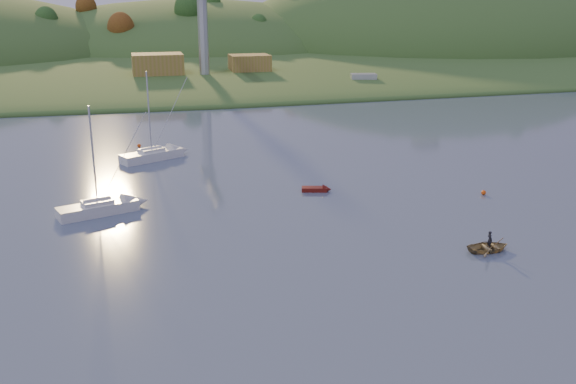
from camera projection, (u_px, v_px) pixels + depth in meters
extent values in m
cube|color=#3A5421|center=(162.00, 48.00, 244.36)|extent=(620.00, 220.00, 1.50)
ellipsoid|color=#3A5421|center=(178.00, 66.00, 184.30)|extent=(640.00, 150.00, 7.00)
ellipsoid|color=#3A5421|center=(194.00, 52.00, 228.28)|extent=(140.00, 120.00, 36.00)
ellipsoid|color=#3A5421|center=(431.00, 50.00, 234.84)|extent=(150.00, 130.00, 60.00)
cube|color=slate|center=(217.00, 80.00, 145.41)|extent=(42.00, 16.00, 2.40)
cube|color=olive|center=(158.00, 65.00, 142.14)|extent=(11.00, 8.00, 4.80)
cube|color=olive|center=(250.00, 64.00, 148.23)|extent=(9.00, 7.00, 4.00)
cylinder|color=#B7B7BC|center=(203.00, 34.00, 139.81)|extent=(2.20, 2.20, 18.00)
cube|color=silver|center=(98.00, 209.00, 60.67)|extent=(7.77, 4.50, 1.02)
cube|color=silver|center=(98.00, 203.00, 60.50)|extent=(3.18, 2.48, 0.65)
cylinder|color=silver|center=(93.00, 156.00, 59.13)|extent=(0.18, 0.18, 9.31)
cylinder|color=silver|center=(97.00, 201.00, 60.43)|extent=(2.86, 1.07, 0.12)
cylinder|color=silver|center=(97.00, 200.00, 60.40)|extent=(2.58, 1.18, 0.36)
cube|color=white|center=(152.00, 156.00, 80.33)|extent=(8.17, 5.71, 1.09)
cube|color=white|center=(151.00, 151.00, 80.15)|extent=(3.47, 2.94, 0.70)
cylinder|color=silver|center=(149.00, 112.00, 78.68)|extent=(0.18, 0.18, 9.94)
cylinder|color=silver|center=(151.00, 149.00, 80.07)|extent=(2.89, 1.54, 0.12)
cylinder|color=white|center=(151.00, 148.00, 80.04)|extent=(2.65, 1.58, 0.36)
imported|color=olive|center=(489.00, 247.00, 51.99)|extent=(3.59, 2.61, 0.73)
imported|color=black|center=(489.00, 243.00, 51.87)|extent=(0.37, 0.55, 1.48)
cube|color=#5D130D|center=(314.00, 189.00, 67.76)|extent=(2.86, 1.75, 0.45)
cone|color=#5D130D|center=(327.00, 189.00, 67.73)|extent=(1.19, 1.28, 1.07)
cube|color=#505B6A|center=(363.00, 85.00, 139.79)|extent=(13.34, 6.84, 1.64)
cube|color=#B7B7BC|center=(363.00, 79.00, 139.39)|extent=(5.86, 3.70, 2.18)
sphere|color=#E74B0C|center=(484.00, 192.00, 66.53)|extent=(0.50, 0.50, 0.50)
sphere|color=#E74B0C|center=(139.00, 146.00, 86.88)|extent=(0.50, 0.50, 0.50)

